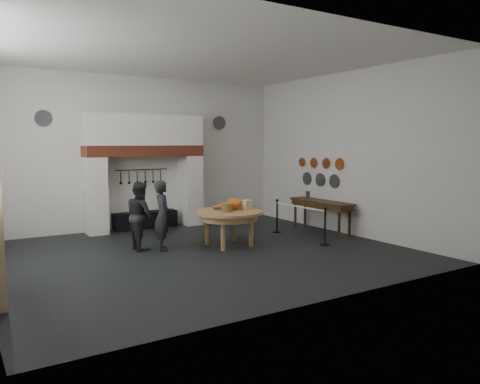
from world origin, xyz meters
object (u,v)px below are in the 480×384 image
visitor_near (163,216)px  side_table (321,202)px  visitor_far (141,215)px  work_table (229,212)px  barrier_post_near (325,227)px  barrier_post_far (277,217)px  iron_range (145,220)px

visitor_near → side_table: 4.78m
visitor_near → visitor_far: (-0.40, 0.40, -0.02)m
work_table → barrier_post_near: barrier_post_near is taller
barrier_post_far → barrier_post_near: bearing=-90.0°
work_table → barrier_post_far: bearing=20.8°
visitor_far → side_table: (5.17, -0.63, 0.05)m
iron_range → visitor_far: size_ratio=1.16×
work_table → barrier_post_far: barrier_post_far is taller
iron_range → barrier_post_far: size_ratio=2.11×
work_table → visitor_far: visitor_far is taller
work_table → side_table: 3.20m
barrier_post_far → visitor_near: bearing=-174.3°
iron_range → barrier_post_near: 5.48m
iron_range → visitor_near: (-0.67, -2.96, 0.58)m
visitor_near → barrier_post_near: (3.64, -1.64, -0.38)m
visitor_near → side_table: visitor_near is taller
visitor_far → barrier_post_near: (4.04, -2.04, -0.37)m
side_table → iron_range: bearing=142.1°
iron_range → visitor_near: visitor_near is taller
side_table → barrier_post_near: same height
visitor_near → barrier_post_far: bearing=-67.0°
side_table → barrier_post_near: 1.86m
visitor_far → barrier_post_far: size_ratio=1.81×
iron_range → side_table: side_table is taller
barrier_post_near → visitor_far: bearing=153.2°
barrier_post_near → side_table: bearing=51.2°
visitor_far → barrier_post_near: bearing=-117.3°
iron_range → work_table: 3.55m
visitor_near → barrier_post_near: 4.01m
work_table → barrier_post_far: 2.24m
visitor_far → visitor_near: bearing=-135.5°
work_table → visitor_near: (-1.58, 0.42, -0.01)m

